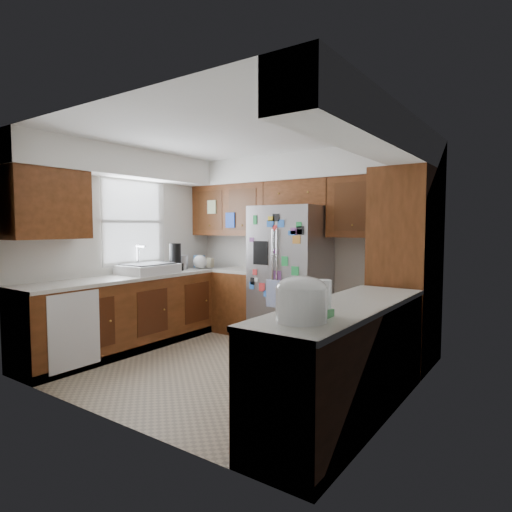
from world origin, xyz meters
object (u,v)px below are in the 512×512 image
at_px(pantry, 406,268).
at_px(paper_towel, 323,298).
at_px(fridge, 290,275).
at_px(rice_cooker, 301,298).

relative_size(pantry, paper_towel, 8.63).
distance_m(fridge, rice_cooker, 2.86).
xyz_separation_m(pantry, paper_towel, (0.04, -2.13, -0.03)).
bearing_deg(pantry, fridge, 177.94).
xyz_separation_m(pantry, fridge, (-1.50, 0.05, -0.17)).
bearing_deg(fridge, paper_towel, -54.79).
height_order(pantry, fridge, pantry).
xyz_separation_m(rice_cooker, paper_towel, (0.04, 0.24, -0.03)).
height_order(fridge, rice_cooker, fridge).
bearing_deg(paper_towel, rice_cooker, -98.88).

